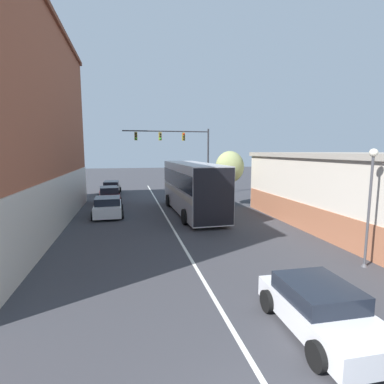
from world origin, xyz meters
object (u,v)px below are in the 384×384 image
object	(u,v)px
hatchback_foreground	(321,309)
street_lamp	(370,199)
bus	(192,185)
parked_car_left_mid	(108,207)
parked_car_left_far	(109,195)
street_tree_near	(230,167)
traffic_signal_gantry	(181,146)
parked_car_left_near	(112,188)

from	to	relation	value
hatchback_foreground	street_lamp	size ratio (longest dim) A/B	0.82
bus	parked_car_left_mid	world-z (taller)	bus
parked_car_left_far	street_tree_near	bearing A→B (deg)	-113.78
traffic_signal_gantry	street_lamp	xyz separation A→B (m)	(3.92, -20.52, -2.38)
street_tree_near	traffic_signal_gantry	bearing A→B (deg)	115.59
bus	street_lamp	distance (m)	12.67
parked_car_left_mid	traffic_signal_gantry	distance (m)	11.76
parked_car_left_near	street_tree_near	world-z (taller)	street_tree_near
parked_car_left_mid	traffic_signal_gantry	world-z (taller)	traffic_signal_gantry
bus	parked_car_left_near	size ratio (longest dim) A/B	2.31
parked_car_left_near	parked_car_left_far	size ratio (longest dim) A/B	1.11
street_lamp	parked_car_left_mid	bearing A→B (deg)	131.71
hatchback_foreground	street_lamp	world-z (taller)	street_lamp
bus	hatchback_foreground	xyz separation A→B (m)	(0.12, -15.27, -1.51)
parked_car_left_mid	traffic_signal_gantry	xyz separation A→B (m)	(6.88, 8.40, 4.51)
parked_car_left_mid	street_lamp	bearing A→B (deg)	-139.85
parked_car_left_near	traffic_signal_gantry	bearing A→B (deg)	-112.00
traffic_signal_gantry	hatchback_foreground	bearing A→B (deg)	-91.40
traffic_signal_gantry	bus	bearing A→B (deg)	-94.65
street_lamp	street_tree_near	world-z (taller)	street_lamp
parked_car_left_mid	parked_car_left_near	bearing A→B (deg)	-0.01
hatchback_foreground	parked_car_left_mid	world-z (taller)	parked_car_left_mid
hatchback_foreground	street_lamp	xyz separation A→B (m)	(4.51, 3.50, 2.19)
parked_car_left_near	parked_car_left_far	world-z (taller)	parked_car_left_far
parked_car_left_far	parked_car_left_near	bearing A→B (deg)	-4.71
parked_car_left_mid	street_tree_near	xyz separation A→B (m)	(9.92, 2.06, 2.65)
parked_car_left_mid	parked_car_left_far	bearing A→B (deg)	0.79
parked_car_left_far	street_lamp	size ratio (longest dim) A/B	0.86
traffic_signal_gantry	street_tree_near	xyz separation A→B (m)	(3.04, -6.35, -1.85)
parked_car_left_mid	street_tree_near	distance (m)	10.47
traffic_signal_gantry	parked_car_left_near	bearing A→B (deg)	156.90
bus	street_tree_near	distance (m)	4.61
parked_car_left_near	street_lamp	bearing A→B (deg)	-153.68
bus	parked_car_left_far	distance (m)	8.70
parked_car_left_near	parked_car_left_far	distance (m)	6.07
bus	traffic_signal_gantry	xyz separation A→B (m)	(0.71, 8.75, 3.06)
bus	street_lamp	world-z (taller)	street_lamp
parked_car_left_near	street_tree_near	bearing A→B (deg)	-131.52
hatchback_foreground	street_lamp	distance (m)	6.11
parked_car_left_near	parked_car_left_far	xyz separation A→B (m)	(0.09, -6.07, 0.05)
parked_car_left_far	street_lamp	xyz separation A→B (m)	(11.02, -17.51, 2.08)
parked_car_left_far	street_lamp	distance (m)	20.79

